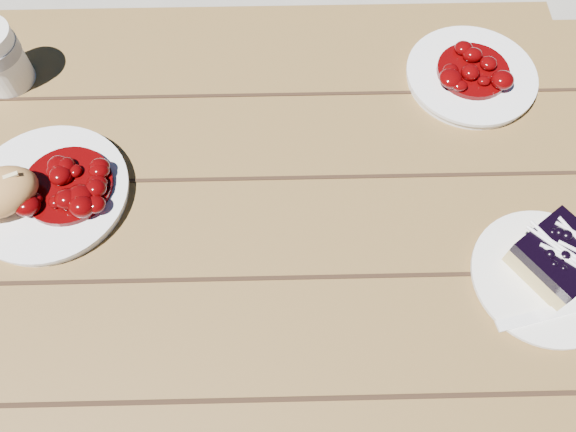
{
  "coord_description": "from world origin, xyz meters",
  "views": [
    {
      "loc": [
        0.22,
        -0.36,
        1.46
      ],
      "look_at": [
        0.22,
        -0.02,
        0.81
      ],
      "focal_mm": 35.0,
      "sensor_mm": 36.0,
      "label": 1
    }
  ],
  "objects_px": {
    "picnic_table": "(155,272)",
    "main_plate": "(50,193)",
    "dessert_plate": "(545,277)",
    "second_plate": "(471,77)",
    "blueberry_cake": "(559,258)"
  },
  "relations": [
    {
      "from": "picnic_table",
      "to": "dessert_plate",
      "type": "xyz_separation_m",
      "value": [
        0.57,
        -0.09,
        0.17
      ]
    },
    {
      "from": "blueberry_cake",
      "to": "second_plate",
      "type": "distance_m",
      "value": 0.34
    },
    {
      "from": "picnic_table",
      "to": "second_plate",
      "type": "bearing_deg",
      "value": 26.56
    },
    {
      "from": "main_plate",
      "to": "blueberry_cake",
      "type": "xyz_separation_m",
      "value": [
        0.7,
        -0.13,
        0.03
      ]
    },
    {
      "from": "picnic_table",
      "to": "second_plate",
      "type": "xyz_separation_m",
      "value": [
        0.53,
        0.27,
        0.17
      ]
    },
    {
      "from": "picnic_table",
      "to": "second_plate",
      "type": "height_order",
      "value": "second_plate"
    },
    {
      "from": "blueberry_cake",
      "to": "second_plate",
      "type": "height_order",
      "value": "blueberry_cake"
    },
    {
      "from": "dessert_plate",
      "to": "second_plate",
      "type": "xyz_separation_m",
      "value": [
        -0.04,
        0.35,
        0.0
      ]
    },
    {
      "from": "picnic_table",
      "to": "main_plate",
      "type": "bearing_deg",
      "value": 155.55
    },
    {
      "from": "dessert_plate",
      "to": "main_plate",
      "type": "bearing_deg",
      "value": 168.21
    },
    {
      "from": "picnic_table",
      "to": "blueberry_cake",
      "type": "bearing_deg",
      "value": -7.23
    },
    {
      "from": "picnic_table",
      "to": "second_plate",
      "type": "relative_size",
      "value": 9.68
    },
    {
      "from": "second_plate",
      "to": "blueberry_cake",
      "type": "bearing_deg",
      "value": -81.61
    },
    {
      "from": "picnic_table",
      "to": "main_plate",
      "type": "xyz_separation_m",
      "value": [
        -0.12,
        0.06,
        0.17
      ]
    },
    {
      "from": "dessert_plate",
      "to": "second_plate",
      "type": "relative_size",
      "value": 0.94
    }
  ]
}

